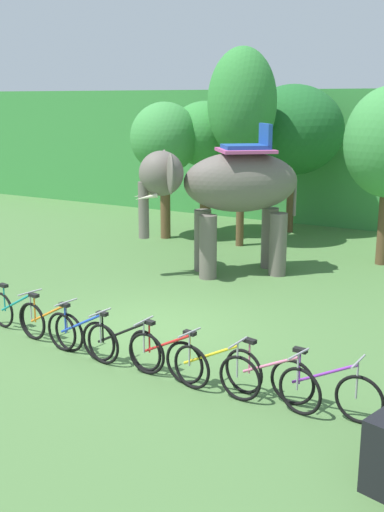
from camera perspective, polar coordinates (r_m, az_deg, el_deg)
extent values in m
plane|color=#4C753D|center=(12.43, -3.69, -6.61)|extent=(80.00, 80.00, 0.00)
cube|color=#3D8E42|center=(25.22, 15.05, 8.93)|extent=(36.00, 6.00, 4.70)
cylinder|color=brown|center=(20.24, -2.42, 4.70)|extent=(0.32, 0.32, 2.21)
ellipsoid|color=#3D8E42|center=(20.01, -2.48, 10.62)|extent=(2.15, 2.15, 2.19)
cylinder|color=brown|center=(20.79, 1.20, 5.15)|extent=(0.36, 0.36, 2.34)
ellipsoid|color=#338438|center=(20.57, 1.23, 10.95)|extent=(2.35, 2.35, 2.07)
cylinder|color=brown|center=(19.14, 4.38, 5.09)|extent=(0.24, 0.24, 2.83)
ellipsoid|color=#338438|center=(18.91, 4.55, 13.62)|extent=(2.02, 2.02, 3.17)
cylinder|color=brown|center=(21.43, 8.86, 4.89)|extent=(0.24, 0.24, 2.08)
ellipsoid|color=#1E6028|center=(21.19, 9.10, 11.17)|extent=(3.30, 3.30, 2.91)
cylinder|color=brown|center=(17.73, 16.88, 2.40)|extent=(0.31, 0.31, 1.98)
ellipsoid|color=#665E56|center=(15.94, 4.44, 6.68)|extent=(3.14, 2.91, 1.50)
cylinder|color=#665E56|center=(15.66, 1.46, 0.82)|extent=(0.44, 0.44, 1.60)
cylinder|color=#665E56|center=(16.40, 0.96, 1.43)|extent=(0.44, 0.44, 1.60)
cylinder|color=#665E56|center=(16.08, 7.77, 1.05)|extent=(0.44, 0.44, 1.60)
cylinder|color=#665E56|center=(16.80, 7.02, 1.63)|extent=(0.44, 0.44, 1.60)
ellipsoid|color=#665E56|center=(15.57, -2.79, 7.46)|extent=(1.48, 1.47, 1.10)
ellipsoid|color=#665E56|center=(14.97, -1.95, 7.40)|extent=(0.65, 0.75, 0.96)
ellipsoid|color=#665E56|center=(16.19, -2.50, 7.89)|extent=(0.65, 0.75, 0.96)
cylinder|color=#665E56|center=(15.65, -4.39, 4.14)|extent=(0.26, 0.26, 1.40)
cone|color=beige|center=(15.39, -4.16, 5.30)|extent=(0.51, 0.45, 0.21)
cone|color=beige|center=(15.82, -4.30, 5.53)|extent=(0.51, 0.45, 0.21)
cube|color=#BF4C8C|center=(15.89, 4.84, 9.48)|extent=(1.85, 1.85, 0.08)
cube|color=#1E4799|center=(15.88, 4.85, 9.80)|extent=(1.42, 1.39, 0.10)
cube|color=#1E4799|center=(15.99, 6.64, 10.79)|extent=(0.64, 0.76, 0.56)
cylinder|color=#665E56|center=(16.39, 9.26, 5.16)|extent=(0.08, 0.08, 0.90)
torus|color=black|center=(12.94, -16.75, -4.68)|extent=(0.71, 0.18, 0.71)
torus|color=black|center=(12.15, -14.13, -5.72)|extent=(0.71, 0.18, 0.71)
cylinder|color=teal|center=(12.49, -15.62, -4.08)|extent=(0.96, 0.22, 0.54)
cylinder|color=teal|center=(12.78, -16.58, -3.68)|extent=(0.03, 0.03, 0.52)
cube|color=black|center=(12.71, -16.66, -2.56)|extent=(0.21, 0.13, 0.06)
cylinder|color=#9E9EA3|center=(12.10, -14.35, -4.42)|extent=(0.03, 0.03, 0.55)
cylinder|color=#9E9EA3|center=(12.02, -14.43, -3.20)|extent=(0.13, 0.52, 0.03)
torus|color=black|center=(12.16, -14.24, -5.71)|extent=(0.71, 0.13, 0.71)
torus|color=black|center=(11.45, -11.02, -6.79)|extent=(0.71, 0.13, 0.71)
cylinder|color=orange|center=(11.74, -12.83, -5.06)|extent=(0.97, 0.15, 0.54)
cylinder|color=orange|center=(12.01, -14.01, -4.64)|extent=(0.03, 0.03, 0.52)
cube|color=black|center=(11.93, -14.09, -3.46)|extent=(0.21, 0.12, 0.06)
cylinder|color=#9E9EA3|center=(11.39, -11.26, -5.42)|extent=(0.03, 0.03, 0.55)
cylinder|color=#9E9EA3|center=(11.30, -11.32, -4.12)|extent=(0.09, 0.52, 0.03)
torus|color=black|center=(11.51, -11.66, -6.70)|extent=(0.71, 0.12, 0.71)
torus|color=black|center=(10.84, -8.03, -7.87)|extent=(0.71, 0.12, 0.71)
cylinder|color=blue|center=(11.10, -10.04, -6.04)|extent=(0.97, 0.14, 0.54)
cylinder|color=blue|center=(11.35, -11.38, -5.59)|extent=(0.03, 0.03, 0.52)
cube|color=black|center=(11.27, -11.44, -4.34)|extent=(0.21, 0.12, 0.06)
cylinder|color=#9E9EA3|center=(10.77, -8.27, -6.43)|extent=(0.03, 0.03, 0.55)
cylinder|color=#9E9EA3|center=(10.68, -8.32, -5.07)|extent=(0.09, 0.52, 0.03)
torus|color=black|center=(10.95, -8.43, -7.65)|extent=(0.71, 0.07, 0.71)
torus|color=black|center=(10.38, -4.12, -8.77)|extent=(0.71, 0.07, 0.71)
cylinder|color=black|center=(10.58, -6.48, -6.92)|extent=(0.97, 0.07, 0.54)
cylinder|color=black|center=(10.80, -8.06, -6.48)|extent=(0.03, 0.03, 0.52)
cube|color=black|center=(10.71, -8.11, -5.17)|extent=(0.20, 0.11, 0.06)
cylinder|color=#9E9EA3|center=(10.30, -4.38, -7.28)|extent=(0.03, 0.03, 0.55)
cylinder|color=#9E9EA3|center=(10.21, -4.40, -5.87)|extent=(0.05, 0.52, 0.03)
torus|color=black|center=(10.49, -4.24, -8.53)|extent=(0.71, 0.18, 0.71)
torus|color=black|center=(9.87, -0.02, -9.99)|extent=(0.71, 0.18, 0.71)
cylinder|color=red|center=(10.09, -2.32, -7.90)|extent=(0.96, 0.22, 0.54)
cylinder|color=red|center=(10.33, -3.87, -7.34)|extent=(0.03, 0.03, 0.52)
cube|color=black|center=(10.24, -3.89, -5.98)|extent=(0.21, 0.13, 0.06)
cylinder|color=#9E9EA3|center=(9.79, -0.24, -8.41)|extent=(0.03, 0.03, 0.55)
cylinder|color=#9E9EA3|center=(9.69, -0.24, -6.94)|extent=(0.12, 0.52, 0.03)
torus|color=black|center=(10.01, -0.68, -9.62)|extent=(0.71, 0.11, 0.71)
torus|color=black|center=(9.53, 4.35, -10.95)|extent=(0.71, 0.11, 0.71)
cylinder|color=yellow|center=(9.67, 1.65, -8.90)|extent=(0.97, 0.12, 0.54)
cylinder|color=yellow|center=(9.86, -0.20, -8.37)|extent=(0.03, 0.03, 0.52)
cube|color=black|center=(9.76, -0.20, -6.96)|extent=(0.21, 0.12, 0.06)
cylinder|color=#9E9EA3|center=(9.43, 4.11, -9.34)|extent=(0.03, 0.03, 0.55)
cylinder|color=#9E9EA3|center=(9.33, 4.14, -7.82)|extent=(0.07, 0.52, 0.03)
torus|color=black|center=(9.76, 4.69, -10.33)|extent=(0.70, 0.20, 0.71)
torus|color=black|center=(9.24, 9.71, -11.94)|extent=(0.70, 0.20, 0.71)
cylinder|color=pink|center=(9.40, 7.05, -9.70)|extent=(0.96, 0.25, 0.54)
cylinder|color=pink|center=(9.60, 5.20, -9.07)|extent=(0.03, 0.03, 0.52)
cube|color=black|center=(9.50, 5.24, -7.63)|extent=(0.22, 0.14, 0.06)
cylinder|color=#9E9EA3|center=(9.15, 9.52, -10.28)|extent=(0.03, 0.03, 0.55)
cylinder|color=#9E9EA3|center=(9.04, 9.59, -8.72)|extent=(0.14, 0.51, 0.03)
torus|color=black|center=(9.50, 9.06, -11.17)|extent=(0.71, 0.10, 0.71)
torus|color=black|center=(9.18, 14.87, -12.41)|extent=(0.71, 0.10, 0.71)
cylinder|color=purple|center=(9.23, 11.84, -10.36)|extent=(0.97, 0.11, 0.54)
cylinder|color=purple|center=(9.36, 9.68, -9.85)|extent=(0.03, 0.03, 0.52)
cube|color=black|center=(9.26, 9.75, -8.38)|extent=(0.21, 0.11, 0.06)
cylinder|color=#9E9EA3|center=(9.08, 14.67, -10.76)|extent=(0.03, 0.03, 0.55)
cylinder|color=#9E9EA3|center=(8.97, 14.78, -9.19)|extent=(0.07, 0.52, 0.03)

